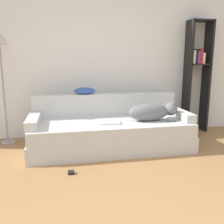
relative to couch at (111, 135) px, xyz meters
name	(u,v)px	position (x,y,z in m)	size (l,w,h in m)	color
wall_back	(91,54)	(-0.17, 0.79, 1.15)	(7.23, 0.06, 2.70)	white
couch	(111,135)	(0.00, 0.00, 0.00)	(2.25, 0.93, 0.40)	silver
couch_backrest	(106,104)	(0.00, 0.39, 0.37)	(2.21, 0.15, 0.34)	silver
couch_arm_left	(33,121)	(-1.05, -0.01, 0.26)	(0.15, 0.74, 0.12)	silver
couch_arm_right	(180,114)	(1.05, -0.01, 0.26)	(0.15, 0.74, 0.12)	silver
dog	(153,112)	(0.59, -0.09, 0.33)	(0.72, 0.28, 0.27)	slate
laptop	(110,122)	(-0.03, -0.11, 0.21)	(0.32, 0.28, 0.02)	silver
throw_pillow	(85,91)	(-0.33, 0.39, 0.59)	(0.33, 0.14, 0.10)	#335199
bookshelf	(197,71)	(1.64, 0.61, 0.87)	(0.40, 0.26, 1.90)	black
floor_lamp	(0,52)	(-1.51, 0.51, 1.16)	(0.22, 0.22, 1.67)	gray
power_adapter	(71,172)	(-0.60, -0.73, -0.18)	(0.07, 0.07, 0.03)	black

